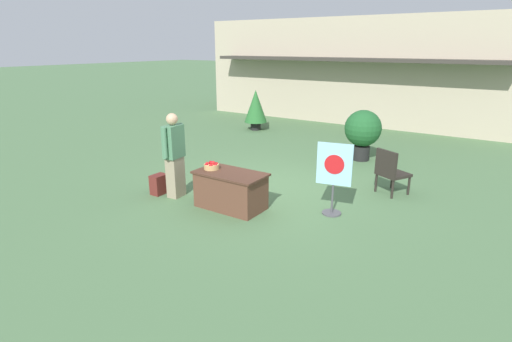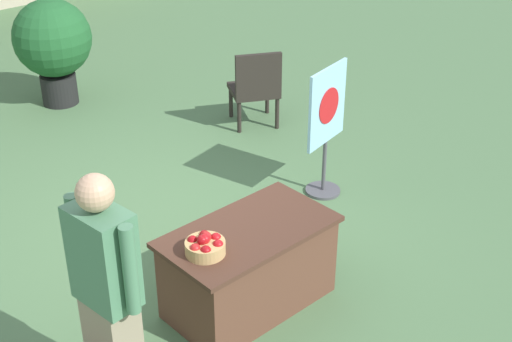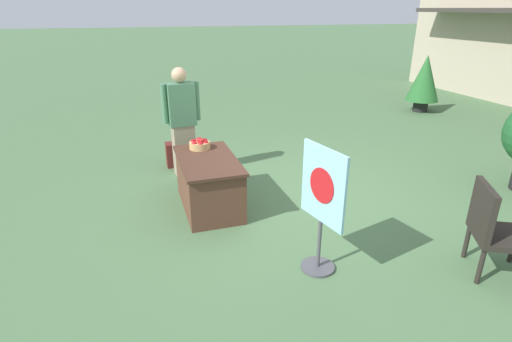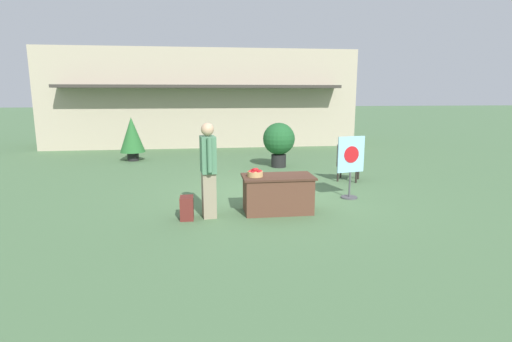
% 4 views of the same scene
% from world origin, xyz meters
% --- Properties ---
extents(ground_plane, '(120.00, 120.00, 0.00)m').
position_xyz_m(ground_plane, '(0.00, 0.00, 0.00)').
color(ground_plane, '#4C7047').
extents(storefront_building, '(13.11, 4.41, 4.08)m').
position_xyz_m(storefront_building, '(-1.49, 9.75, 2.04)').
color(storefront_building, '#B7A88E').
rests_on(storefront_building, ground_plane).
extents(display_table, '(1.37, 0.75, 0.72)m').
position_xyz_m(display_table, '(-0.11, -1.33, 0.36)').
color(display_table, brown).
rests_on(display_table, ground_plane).
extents(apple_basket, '(0.30, 0.30, 0.16)m').
position_xyz_m(apple_basket, '(-0.55, -1.35, 0.78)').
color(apple_basket, tan).
rests_on(apple_basket, display_table).
extents(person_visitor, '(0.30, 0.61, 1.75)m').
position_xyz_m(person_visitor, '(-1.43, -1.47, 0.90)').
color(person_visitor, gray).
rests_on(person_visitor, ground_plane).
extents(backpack, '(0.24, 0.34, 0.42)m').
position_xyz_m(backpack, '(-1.84, -1.57, 0.21)').
color(backpack, maroon).
rests_on(backpack, ground_plane).
extents(poster_board, '(0.64, 0.36, 1.36)m').
position_xyz_m(poster_board, '(1.65, -0.52, 0.76)').
color(poster_board, '#4C4C51').
rests_on(poster_board, ground_plane).
extents(patio_chair, '(0.75, 0.75, 0.97)m').
position_xyz_m(patio_chair, '(2.22, 1.13, 0.53)').
color(patio_chair, '#28231E').
rests_on(patio_chair, ground_plane).
extents(potted_plant_far_right, '(0.99, 0.99, 1.38)m').
position_xyz_m(potted_plant_far_right, '(0.82, 3.38, 0.83)').
color(potted_plant_far_right, black).
rests_on(potted_plant_far_right, ground_plane).
extents(potted_plant_near_left, '(0.83, 0.83, 1.48)m').
position_xyz_m(potted_plant_near_left, '(-3.89, 5.19, 0.85)').
color(potted_plant_near_left, black).
rests_on(potted_plant_near_left, ground_plane).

